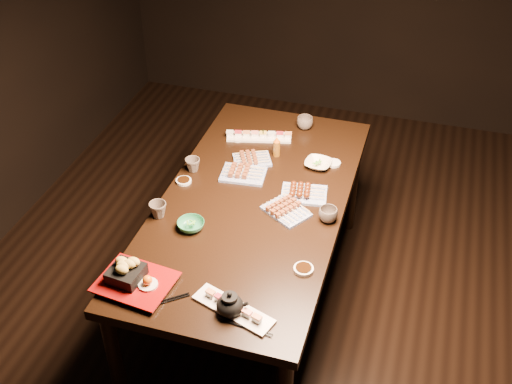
# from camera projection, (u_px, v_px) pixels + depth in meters

# --- Properties ---
(ground) EXTENTS (5.00, 5.00, 0.00)m
(ground) POSITION_uv_depth(u_px,v_px,m) (296.00, 338.00, 3.46)
(ground) COLOR black
(ground) RESTS_ON ground
(dining_table) EXTENTS (1.06, 1.87, 0.75)m
(dining_table) POSITION_uv_depth(u_px,v_px,m) (253.00, 256.00, 3.43)
(dining_table) COLOR black
(dining_table) RESTS_ON ground
(sushi_platter_near) EXTENTS (0.37, 0.21, 0.04)m
(sushi_platter_near) POSITION_uv_depth(u_px,v_px,m) (233.00, 307.00, 2.61)
(sushi_platter_near) COLOR white
(sushi_platter_near) RESTS_ON dining_table
(sushi_platter_far) EXTENTS (0.38, 0.19, 0.04)m
(sushi_platter_far) POSITION_uv_depth(u_px,v_px,m) (259.00, 135.00, 3.65)
(sushi_platter_far) COLOR white
(sushi_platter_far) RESTS_ON dining_table
(yakitori_plate_center) EXTENTS (0.25, 0.19, 0.06)m
(yakitori_plate_center) POSITION_uv_depth(u_px,v_px,m) (243.00, 171.00, 3.36)
(yakitori_plate_center) COLOR #828EB6
(yakitori_plate_center) RESTS_ON dining_table
(yakitori_plate_right) EXTENTS (0.26, 0.25, 0.05)m
(yakitori_plate_right) POSITION_uv_depth(u_px,v_px,m) (286.00, 208.00, 3.11)
(yakitori_plate_right) COLOR #828EB6
(yakitori_plate_right) RESTS_ON dining_table
(yakitori_plate_left) EXTENTS (0.24, 0.22, 0.05)m
(yakitori_plate_left) POSITION_uv_depth(u_px,v_px,m) (252.00, 157.00, 3.47)
(yakitori_plate_left) COLOR #828EB6
(yakitori_plate_left) RESTS_ON dining_table
(tsukune_plate) EXTENTS (0.25, 0.20, 0.06)m
(tsukune_plate) POSITION_uv_depth(u_px,v_px,m) (304.00, 191.00, 3.22)
(tsukune_plate) COLOR #828EB6
(tsukune_plate) RESTS_ON dining_table
(edamame_bowl_green) EXTENTS (0.14, 0.14, 0.04)m
(edamame_bowl_green) POSITION_uv_depth(u_px,v_px,m) (191.00, 225.00, 3.02)
(edamame_bowl_green) COLOR #287B4C
(edamame_bowl_green) RESTS_ON dining_table
(edamame_bowl_cream) EXTENTS (0.15, 0.15, 0.03)m
(edamame_bowl_cream) POSITION_uv_depth(u_px,v_px,m) (318.00, 164.00, 3.43)
(edamame_bowl_cream) COLOR beige
(edamame_bowl_cream) RESTS_ON dining_table
(tempura_tray) EXTENTS (0.34, 0.28, 0.11)m
(tempura_tray) POSITION_uv_depth(u_px,v_px,m) (135.00, 276.00, 2.70)
(tempura_tray) COLOR black
(tempura_tray) RESTS_ON dining_table
(teacup_near_left) EXTENTS (0.11, 0.11, 0.08)m
(teacup_near_left) POSITION_uv_depth(u_px,v_px,m) (158.00, 210.00, 3.08)
(teacup_near_left) COLOR #52463E
(teacup_near_left) RESTS_ON dining_table
(teacup_mid_right) EXTENTS (0.11, 0.11, 0.07)m
(teacup_mid_right) POSITION_uv_depth(u_px,v_px,m) (328.00, 215.00, 3.06)
(teacup_mid_right) COLOR #52463E
(teacup_mid_right) RESTS_ON dining_table
(teacup_far_left) EXTENTS (0.10, 0.10, 0.07)m
(teacup_far_left) POSITION_uv_depth(u_px,v_px,m) (193.00, 165.00, 3.39)
(teacup_far_left) COLOR #52463E
(teacup_far_left) RESTS_ON dining_table
(teacup_far_right) EXTENTS (0.09, 0.09, 0.07)m
(teacup_far_right) POSITION_uv_depth(u_px,v_px,m) (305.00, 123.00, 3.73)
(teacup_far_right) COLOR #52463E
(teacup_far_right) RESTS_ON dining_table
(teapot) EXTENTS (0.15, 0.15, 0.11)m
(teapot) POSITION_uv_depth(u_px,v_px,m) (230.00, 303.00, 2.58)
(teapot) COLOR black
(teapot) RESTS_ON dining_table
(condiment_bottle) EXTENTS (0.04, 0.04, 0.12)m
(condiment_bottle) POSITION_uv_depth(u_px,v_px,m) (277.00, 146.00, 3.49)
(condiment_bottle) COLOR brown
(condiment_bottle) RESTS_ON dining_table
(sauce_dish_west) EXTENTS (0.09, 0.09, 0.01)m
(sauce_dish_west) POSITION_uv_depth(u_px,v_px,m) (184.00, 181.00, 3.32)
(sauce_dish_west) COLOR white
(sauce_dish_west) RESTS_ON dining_table
(sauce_dish_east) EXTENTS (0.10, 0.10, 0.01)m
(sauce_dish_east) POSITION_uv_depth(u_px,v_px,m) (333.00, 163.00, 3.45)
(sauce_dish_east) COLOR white
(sauce_dish_east) RESTS_ON dining_table
(sauce_dish_se) EXTENTS (0.10, 0.10, 0.02)m
(sauce_dish_se) POSITION_uv_depth(u_px,v_px,m) (304.00, 269.00, 2.80)
(sauce_dish_se) COLOR white
(sauce_dish_se) RESTS_ON dining_table
(sauce_dish_nw) EXTENTS (0.08, 0.08, 0.01)m
(sauce_dish_nw) POSITION_uv_depth(u_px,v_px,m) (238.00, 138.00, 3.65)
(sauce_dish_nw) COLOR white
(sauce_dish_nw) RESTS_ON dining_table
(chopsticks_near) EXTENTS (0.19, 0.16, 0.01)m
(chopsticks_near) POSITION_uv_depth(u_px,v_px,m) (163.00, 302.00, 2.65)
(chopsticks_near) COLOR black
(chopsticks_near) RESTS_ON dining_table
(chopsticks_se) EXTENTS (0.23, 0.05, 0.01)m
(chopsticks_se) POSITION_uv_depth(u_px,v_px,m) (245.00, 326.00, 2.55)
(chopsticks_se) COLOR black
(chopsticks_se) RESTS_ON dining_table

